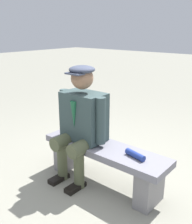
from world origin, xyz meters
name	(u,v)px	position (x,y,z in m)	size (l,w,h in m)	color
ground_plane	(104,183)	(0.00, 0.00, 0.00)	(30.00, 30.00, 0.00)	gray
bench	(104,159)	(0.00, 0.00, 0.29)	(1.41, 0.39, 0.44)	slate
seated_man	(81,119)	(0.28, 0.05, 0.69)	(0.63, 0.55, 1.25)	#324445
rolled_magazine	(135,155)	(-0.38, 0.01, 0.47)	(0.06, 0.06, 0.22)	navy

